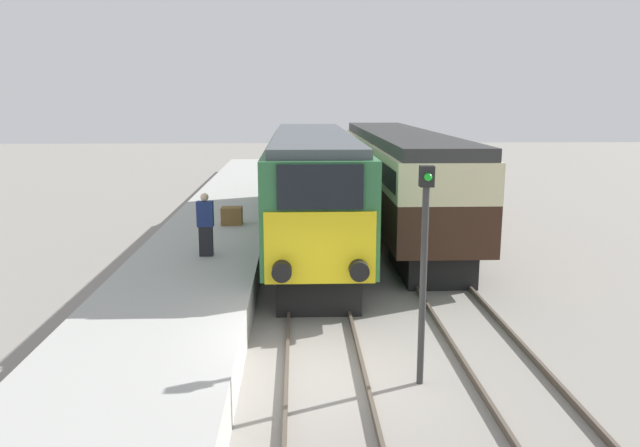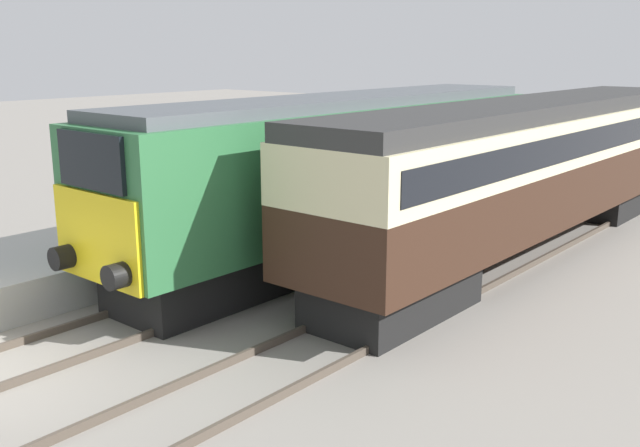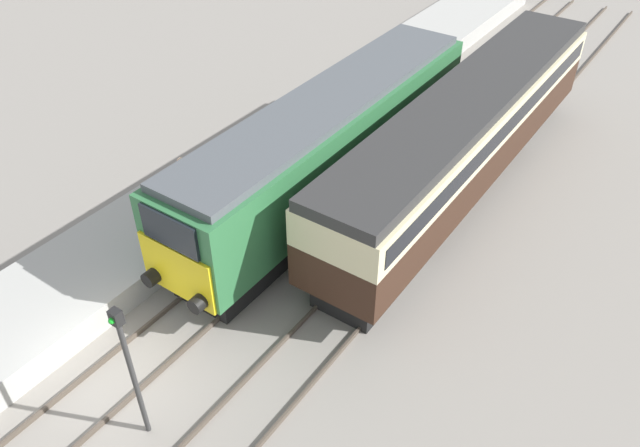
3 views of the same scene
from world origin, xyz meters
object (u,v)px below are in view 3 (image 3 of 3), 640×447
locomotive (328,145)px  luggage_crate (275,142)px  signal_post (130,365)px  person_on_platform (184,181)px  passenger_carriage (466,132)px

locomotive → luggage_crate: (-2.72, 0.56, -1.08)m
locomotive → signal_post: locomotive is taller
person_on_platform → luggage_crate: size_ratio=2.48×
passenger_carriage → luggage_crate: (-6.12, -2.65, -1.18)m
locomotive → passenger_carriage: bearing=43.3°
luggage_crate → signal_post: bearing=-67.1°
signal_post → luggage_crate: 11.46m
person_on_platform → signal_post: (4.69, -6.24, 0.66)m
locomotive → luggage_crate: locomotive is taller
passenger_carriage → person_on_platform: size_ratio=9.37×
locomotive → person_on_platform: (-2.99, -3.70, -0.52)m
passenger_carriage → person_on_platform: 9.43m
passenger_carriage → locomotive: bearing=-136.7°
person_on_platform → luggage_crate: person_on_platform is taller
person_on_platform → locomotive: bearing=51.0°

